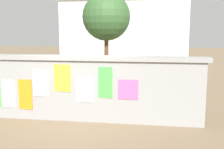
% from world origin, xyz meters
% --- Properties ---
extents(ground, '(60.00, 60.00, 0.00)m').
position_xyz_m(ground, '(0.00, 8.00, 0.00)').
color(ground, '#7A664C').
extents(poster_wall, '(6.78, 0.42, 1.79)m').
position_xyz_m(poster_wall, '(-0.01, -0.00, 0.92)').
color(poster_wall, '#949494').
rests_on(poster_wall, ground).
extents(auto_rickshaw_truck, '(3.68, 1.69, 1.85)m').
position_xyz_m(auto_rickshaw_truck, '(0.64, 5.56, 0.90)').
color(auto_rickshaw_truck, black).
rests_on(auto_rickshaw_truck, ground).
extents(motorcycle, '(1.90, 0.56, 0.87)m').
position_xyz_m(motorcycle, '(1.50, 1.56, 0.46)').
color(motorcycle, black).
rests_on(motorcycle, ground).
extents(bicycle_near, '(1.65, 0.62, 0.95)m').
position_xyz_m(bicycle_near, '(-2.24, 1.61, 0.36)').
color(bicycle_near, black).
rests_on(bicycle_near, ground).
extents(person_walking, '(0.39, 0.39, 1.62)m').
position_xyz_m(person_walking, '(-0.13, 2.55, 0.99)').
color(person_walking, yellow).
rests_on(person_walking, ground).
extents(tree_roadside, '(2.95, 2.95, 4.83)m').
position_xyz_m(tree_roadside, '(-0.93, 9.79, 3.34)').
color(tree_roadside, brown).
rests_on(tree_roadside, ground).
extents(building_background, '(11.02, 6.03, 5.54)m').
position_xyz_m(building_background, '(-0.58, 18.20, 2.79)').
color(building_background, silver).
rests_on(building_background, ground).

